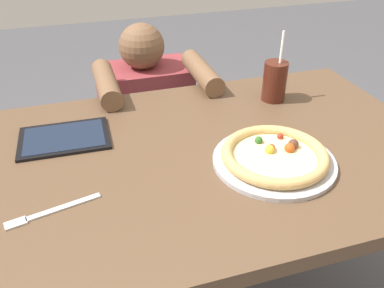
{
  "coord_description": "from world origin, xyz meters",
  "views": [
    {
      "loc": [
        -0.3,
        -0.84,
        1.34
      ],
      "look_at": [
        -0.05,
        -0.01,
        0.78
      ],
      "focal_mm": 38.07,
      "sensor_mm": 36.0,
      "label": 1
    }
  ],
  "objects_px": {
    "pizza_near": "(274,157)",
    "fork": "(49,212)",
    "tablet": "(64,138)",
    "diner_seated": "(148,138)",
    "drink_cup_colored": "(275,81)"
  },
  "relations": [
    {
      "from": "diner_seated",
      "to": "fork",
      "type": "bearing_deg",
      "value": -114.87
    },
    {
      "from": "pizza_near",
      "to": "diner_seated",
      "type": "distance_m",
      "value": 0.85
    },
    {
      "from": "diner_seated",
      "to": "drink_cup_colored",
      "type": "bearing_deg",
      "value": -51.22
    },
    {
      "from": "fork",
      "to": "drink_cup_colored",
      "type": "bearing_deg",
      "value": 26.61
    },
    {
      "from": "pizza_near",
      "to": "tablet",
      "type": "height_order",
      "value": "pizza_near"
    },
    {
      "from": "fork",
      "to": "tablet",
      "type": "height_order",
      "value": "tablet"
    },
    {
      "from": "drink_cup_colored",
      "to": "diner_seated",
      "type": "distance_m",
      "value": 0.68
    },
    {
      "from": "drink_cup_colored",
      "to": "fork",
      "type": "bearing_deg",
      "value": -153.39
    },
    {
      "from": "pizza_near",
      "to": "tablet",
      "type": "xyz_separation_m",
      "value": [
        -0.5,
        0.27,
        -0.01
      ]
    },
    {
      "from": "pizza_near",
      "to": "fork",
      "type": "distance_m",
      "value": 0.54
    },
    {
      "from": "drink_cup_colored",
      "to": "diner_seated",
      "type": "xyz_separation_m",
      "value": [
        -0.34,
        0.42,
        -0.4
      ]
    },
    {
      "from": "tablet",
      "to": "fork",
      "type": "bearing_deg",
      "value": -98.43
    },
    {
      "from": "pizza_near",
      "to": "drink_cup_colored",
      "type": "bearing_deg",
      "value": 63.77
    },
    {
      "from": "tablet",
      "to": "diner_seated",
      "type": "distance_m",
      "value": 0.67
    },
    {
      "from": "tablet",
      "to": "diner_seated",
      "type": "xyz_separation_m",
      "value": [
        0.32,
        0.48,
        -0.34
      ]
    }
  ]
}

